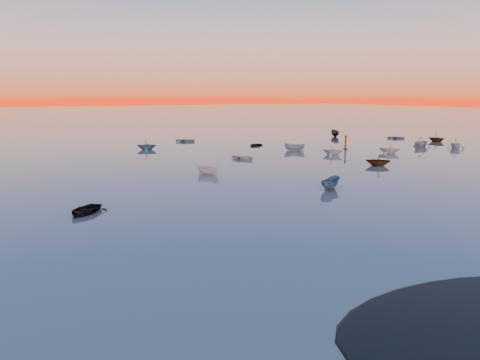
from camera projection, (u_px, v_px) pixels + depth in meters
ground at (104, 136)px, 112.86m from camera, size 600.00×600.00×0.00m
moored_fleet at (166, 161)px, 71.77m from camera, size 124.00×58.00×1.20m
boat_near_center at (330, 189)px, 50.38m from camera, size 3.13×3.91×1.26m
boat_near_right at (389, 153)px, 80.65m from camera, size 4.00×3.21×1.28m
channel_marker at (346, 143)px, 86.23m from camera, size 0.79×0.79×2.82m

